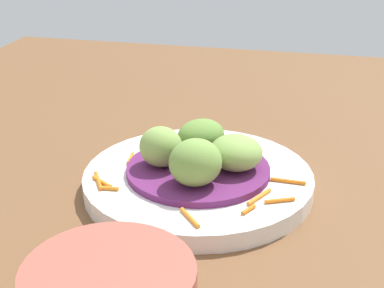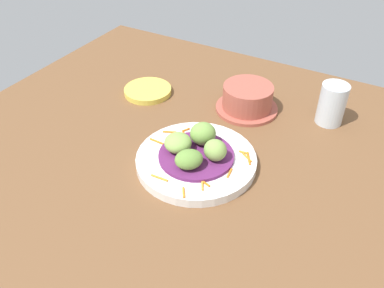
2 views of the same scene
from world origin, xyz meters
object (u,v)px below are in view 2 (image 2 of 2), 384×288
guac_scoop_left (189,159)px  side_plate_small (148,91)px  guac_scoop_back (178,143)px  terracotta_bowl (247,99)px  water_glass (332,104)px  guac_scoop_center (215,150)px  main_plate (196,160)px  guac_scoop_right (203,134)px

guac_scoop_left → side_plate_small: guac_scoop_left is taller
guac_scoop_back → terracotta_bowl: (-4.69, -24.23, -1.40)cm
water_glass → side_plate_small: bearing=12.9°
guac_scoop_center → water_glass: size_ratio=0.48×
water_glass → guac_scoop_left: bearing=59.7°
guac_scoop_center → guac_scoop_back: size_ratio=0.82×
guac_scoop_left → terracotta_bowl: 27.55cm
guac_scoop_back → side_plate_small: (20.41, -18.85, -3.72)cm
terracotta_bowl → guac_scoop_center: bearing=97.5°
guac_scoop_center → water_glass: (-15.47, -27.65, 0.03)cm
main_plate → side_plate_small: bearing=-37.0°
guac_scoop_right → guac_scoop_back: guac_scoop_right is taller
main_plate → terracotta_bowl: size_ratio=1.63×
guac_scoop_left → side_plate_small: (24.85, -22.13, -3.76)cm
guac_scoop_center → guac_scoop_back: 7.82cm
main_plate → guac_scoop_left: (-0.58, 3.86, 3.49)cm
guac_scoop_right → side_plate_small: 28.05cm
guac_scoop_left → guac_scoop_right: 7.83cm
guac_scoop_back → side_plate_small: bearing=-42.7°
guac_scoop_back → terracotta_bowl: bearing=-100.9°
terracotta_bowl → water_glass: (-18.50, -4.59, 1.80)cm
main_plate → guac_scoop_center: size_ratio=5.30×
main_plate → side_plate_small: (24.27, -18.27, -0.27)cm
main_plate → guac_scoop_right: 5.62cm
guac_scoop_left → water_glass: bearing=-120.3°
main_plate → side_plate_small: size_ratio=2.02×
side_plate_small → terracotta_bowl: bearing=-167.9°
side_plate_small → terracotta_bowl: 25.77cm
guac_scoop_center → guac_scoop_right: bearing=-36.4°
guac_scoop_center → terracotta_bowl: size_ratio=0.31×
side_plate_small → water_glass: 44.91cm
guac_scoop_center → side_plate_small: size_ratio=0.38×
water_glass → guac_scoop_center: bearing=60.8°
guac_scoop_right → guac_scoop_back: bearing=53.6°
terracotta_bowl → side_plate_small: bearing=12.1°
guac_scoop_right → guac_scoop_back: (3.28, 4.45, -0.59)cm
guac_scoop_left → terracotta_bowl: bearing=-90.5°
side_plate_small → water_glass: (-43.60, -9.97, 4.12)cm
side_plate_small → water_glass: bearing=-167.1°
guac_scoop_back → main_plate: bearing=-171.4°
guac_scoop_right → terracotta_bowl: 19.94cm
terracotta_bowl → guac_scoop_right: bearing=85.9°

